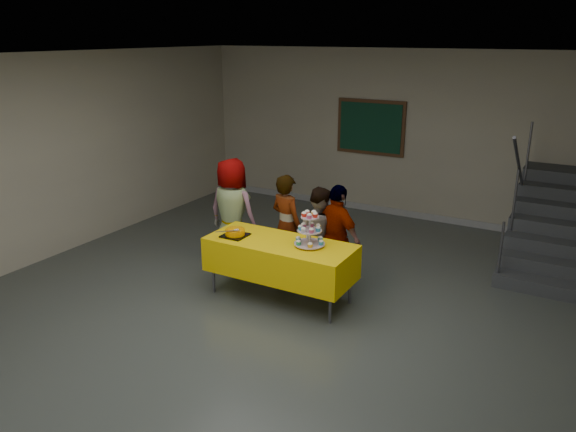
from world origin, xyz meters
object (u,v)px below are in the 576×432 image
Objects in this scene: schoolchild_d at (337,237)px; noticeboard at (371,127)px; cupcake_stand at (310,231)px; staircase at (560,228)px; bear_cake at (235,232)px; schoolchild_a at (232,212)px; schoolchild_c at (319,234)px; bake_table at (280,258)px; schoolchild_b at (286,225)px.

noticeboard is (-0.90, 3.35, 0.90)m from schoolchild_d.
staircase reaches higher than cupcake_stand.
staircase is 1.85× the size of noticeboard.
schoolchild_d is (1.08, 0.79, -0.13)m from bear_cake.
schoolchild_c is at bearing -176.54° from schoolchild_a.
schoolchild_d is (1.66, 0.02, -0.09)m from schoolchild_a.
staircase is (2.95, 3.19, -0.07)m from bake_table.
schoolchild_c is 0.94× the size of schoolchild_d.
cupcake_stand is 0.68m from schoolchild_d.
bake_table is 1.31× the size of schoolchild_b.
schoolchild_a is at bearing 20.48° from schoolchild_b.
schoolchild_b is 0.79m from schoolchild_d.
schoolchild_a reaches higher than bear_cake.
staircase is (3.56, 3.30, -0.34)m from bear_cake.
schoolchild_a is 3.55m from noticeboard.
schoolchild_b is 0.49m from schoolchild_c.
bear_cake reaches higher than bake_table.
staircase is at bearing 42.83° from bear_cake.
cupcake_stand is 4.08m from staircase.
noticeboard is at bearing 95.98° from bake_table.
bear_cake is 0.88m from schoolchild_b.
cupcake_stand is at bearing -129.30° from staircase.
schoolchild_d is (0.30, -0.07, 0.04)m from schoolchild_c.
schoolchild_c is (1.36, 0.09, -0.13)m from schoolchild_a.
noticeboard is at bearing 101.49° from cupcake_stand.
schoolchild_a is (-1.57, 0.61, -0.17)m from cupcake_stand.
schoolchild_b is 1.11× the size of noticeboard.
schoolchild_a is (-1.18, 0.66, 0.23)m from bake_table.
schoolchild_a reaches higher than schoolchild_d.
schoolchild_a is at bearing 158.83° from cupcake_stand.
bear_cake is at bearing -170.81° from cupcake_stand.
cupcake_stand reaches higher than bake_table.
staircase is (2.57, 3.14, -0.47)m from cupcake_stand.
schoolchild_d is (0.79, -0.03, -0.02)m from schoolchild_b.
schoolchild_a is 0.87m from schoolchild_b.
staircase reaches higher than schoolchild_d.
staircase is at bearing -120.31° from schoolchild_c.
schoolchild_d is at bearing 36.17° from bear_cake.
schoolchild_c is at bearing 47.69° from bear_cake.
staircase is at bearing 47.20° from bake_table.
schoolchild_a is 1.66m from schoolchild_d.
schoolchild_c is 3.46m from noticeboard.
schoolchild_c is at bearing -138.69° from staircase.
schoolchild_c reaches higher than cupcake_stand.
schoolchild_c is at bearing -79.67° from noticeboard.
schoolchild_b reaches higher than schoolchild_c.
bear_cake is (-0.99, -0.16, -0.13)m from cupcake_stand.
schoolchild_d is at bearing 82.04° from cupcake_stand.
noticeboard is (0.18, 4.14, 0.77)m from bear_cake.
bear_cake is 0.27× the size of schoolchild_c.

